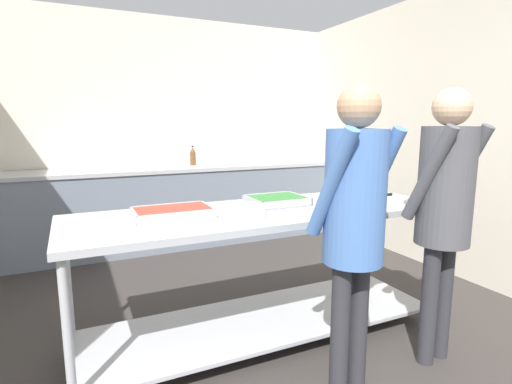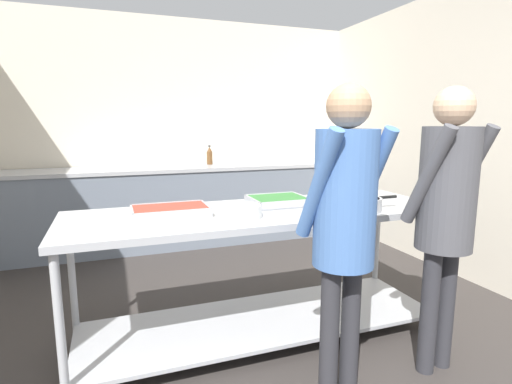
{
  "view_description": "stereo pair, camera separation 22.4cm",
  "coord_description": "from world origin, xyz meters",
  "px_view_note": "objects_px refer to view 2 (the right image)",
  "views": [
    {
      "loc": [
        -1.02,
        -0.83,
        1.42
      ],
      "look_at": [
        0.07,
        1.5,
        0.97
      ],
      "focal_mm": 28.0,
      "sensor_mm": 36.0,
      "label": 1
    },
    {
      "loc": [
        -0.81,
        -0.92,
        1.42
      ],
      "look_at": [
        0.07,
        1.5,
        0.97
      ],
      "focal_mm": 28.0,
      "sensor_mm": 36.0,
      "label": 2
    }
  ],
  "objects_px": {
    "serving_tray_roast": "(278,201)",
    "guest_serving_right": "(447,199)",
    "plate_stack": "(241,211)",
    "water_bottle": "(210,156)",
    "guest_serving_left": "(345,210)",
    "sauce_pan": "(361,203)",
    "serving_tray_vegetables": "(170,211)"
  },
  "relations": [
    {
      "from": "serving_tray_roast",
      "to": "guest_serving_right",
      "type": "bearing_deg",
      "value": -49.67
    },
    {
      "from": "plate_stack",
      "to": "water_bottle",
      "type": "relative_size",
      "value": 1.08
    },
    {
      "from": "plate_stack",
      "to": "water_bottle",
      "type": "distance_m",
      "value": 2.59
    },
    {
      "from": "guest_serving_left",
      "to": "plate_stack",
      "type": "bearing_deg",
      "value": 123.03
    },
    {
      "from": "plate_stack",
      "to": "guest_serving_left",
      "type": "bearing_deg",
      "value": -56.97
    },
    {
      "from": "serving_tray_roast",
      "to": "guest_serving_left",
      "type": "xyz_separation_m",
      "value": [
        0.01,
        -0.81,
        0.1
      ]
    },
    {
      "from": "guest_serving_left",
      "to": "water_bottle",
      "type": "height_order",
      "value": "guest_serving_left"
    },
    {
      "from": "sauce_pan",
      "to": "water_bottle",
      "type": "bearing_deg",
      "value": 97.57
    },
    {
      "from": "sauce_pan",
      "to": "guest_serving_left",
      "type": "relative_size",
      "value": 0.25
    },
    {
      "from": "serving_tray_roast",
      "to": "guest_serving_right",
      "type": "relative_size",
      "value": 0.23
    },
    {
      "from": "sauce_pan",
      "to": "guest_serving_right",
      "type": "distance_m",
      "value": 0.51
    },
    {
      "from": "water_bottle",
      "to": "sauce_pan",
      "type": "bearing_deg",
      "value": -82.43
    },
    {
      "from": "plate_stack",
      "to": "serving_tray_vegetables",
      "type": "bearing_deg",
      "value": 153.32
    },
    {
      "from": "sauce_pan",
      "to": "water_bottle",
      "type": "xyz_separation_m",
      "value": [
        -0.35,
        2.63,
        0.11
      ]
    },
    {
      "from": "serving_tray_roast",
      "to": "guest_serving_right",
      "type": "height_order",
      "value": "guest_serving_right"
    },
    {
      "from": "serving_tray_roast",
      "to": "water_bottle",
      "type": "distance_m",
      "value": 2.29
    },
    {
      "from": "water_bottle",
      "to": "serving_tray_vegetables",
      "type": "bearing_deg",
      "value": -108.9
    },
    {
      "from": "serving_tray_vegetables",
      "to": "guest_serving_left",
      "type": "distance_m",
      "value": 1.05
    },
    {
      "from": "serving_tray_vegetables",
      "to": "plate_stack",
      "type": "relative_size",
      "value": 1.82
    },
    {
      "from": "serving_tray_vegetables",
      "to": "guest_serving_right",
      "type": "distance_m",
      "value": 1.57
    },
    {
      "from": "guest_serving_right",
      "to": "water_bottle",
      "type": "relative_size",
      "value": 7.02
    },
    {
      "from": "serving_tray_vegetables",
      "to": "guest_serving_left",
      "type": "xyz_separation_m",
      "value": [
        0.74,
        -0.74,
        0.1
      ]
    },
    {
      "from": "plate_stack",
      "to": "guest_serving_right",
      "type": "xyz_separation_m",
      "value": [
        1.01,
        -0.52,
        0.1
      ]
    },
    {
      "from": "serving_tray_roast",
      "to": "sauce_pan",
      "type": "distance_m",
      "value": 0.54
    },
    {
      "from": "guest_serving_left",
      "to": "guest_serving_right",
      "type": "height_order",
      "value": "guest_serving_right"
    },
    {
      "from": "plate_stack",
      "to": "serving_tray_roast",
      "type": "relative_size",
      "value": 0.66
    },
    {
      "from": "serving_tray_vegetables",
      "to": "plate_stack",
      "type": "height_order",
      "value": "plate_stack"
    },
    {
      "from": "serving_tray_roast",
      "to": "guest_serving_left",
      "type": "distance_m",
      "value": 0.81
    },
    {
      "from": "serving_tray_vegetables",
      "to": "guest_serving_right",
      "type": "xyz_separation_m",
      "value": [
        1.4,
        -0.72,
        0.11
      ]
    },
    {
      "from": "serving_tray_vegetables",
      "to": "serving_tray_roast",
      "type": "distance_m",
      "value": 0.73
    },
    {
      "from": "sauce_pan",
      "to": "guest_serving_right",
      "type": "bearing_deg",
      "value": -61.69
    },
    {
      "from": "plate_stack",
      "to": "guest_serving_right",
      "type": "distance_m",
      "value": 1.14
    }
  ]
}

